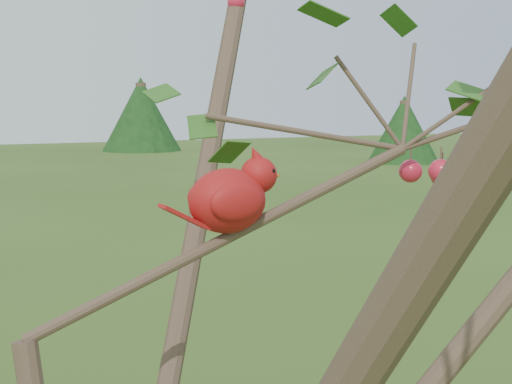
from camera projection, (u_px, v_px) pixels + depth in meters
crabapple_tree at (98, 228)px, 0.88m from camera, size 2.35×2.05×2.95m
cardinal at (231, 197)px, 1.07m from camera, size 0.20×0.11×0.14m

